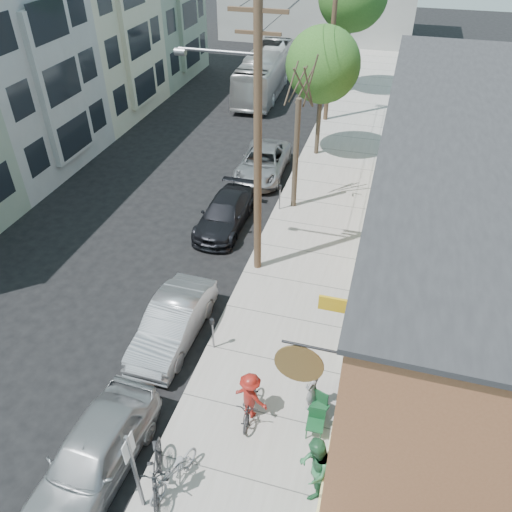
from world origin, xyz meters
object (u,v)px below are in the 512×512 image
(parking_meter_far, at_px, (280,193))
(parking_meter_near, at_px, (213,329))
(cyclist, at_px, (250,396))
(patio_chair_b, at_px, (315,424))
(bus, at_px, (265,72))
(parked_bike_a, at_px, (157,470))
(tree_leafy_mid, at_px, (323,65))
(sign_post, at_px, (134,466))
(utility_pole_near, at_px, (256,141))
(tree_bare, at_px, (296,156))
(car_2, at_px, (225,214))
(patio_chair_a, at_px, (319,408))
(patron_grey, at_px, (312,389))
(car_1, at_px, (173,323))
(car_0, at_px, (93,455))
(car_3, at_px, (263,162))
(parked_bike_b, at_px, (174,473))
(patron_green, at_px, (314,468))

(parking_meter_far, bearing_deg, parking_meter_near, -90.00)
(parking_meter_far, height_order, cyclist, cyclist)
(patio_chair_b, distance_m, bus, 28.32)
(parking_meter_near, bearing_deg, parked_bike_a, -87.01)
(tree_leafy_mid, xyz_separation_m, bus, (-5.48, 9.39, -3.48))
(parking_meter_far, distance_m, bus, 16.52)
(sign_post, height_order, utility_pole_near, utility_pole_near)
(cyclist, bearing_deg, tree_bare, -66.99)
(sign_post, xyz_separation_m, patio_chair_b, (3.62, 3.03, -1.24))
(parking_meter_near, bearing_deg, tree_bare, 86.66)
(car_2, bearing_deg, patio_chair_b, -58.72)
(patio_chair_a, relative_size, cyclist, 0.55)
(patron_grey, xyz_separation_m, parked_bike_a, (-3.21, -3.31, -0.16))
(patio_chair_a, height_order, car_1, car_1)
(parking_meter_near, xyz_separation_m, patio_chair_a, (3.72, -1.70, -0.39))
(tree_bare, height_order, parked_bike_a, tree_bare)
(tree_bare, bearing_deg, cyclist, -83.49)
(utility_pole_near, distance_m, tree_leafy_mid, 10.82)
(sign_post, bearing_deg, bus, 99.53)
(parking_meter_far, height_order, car_0, car_0)
(patron_grey, relative_size, car_3, 0.31)
(car_2, bearing_deg, parked_bike_b, -77.49)
(car_0, bearing_deg, patron_green, 11.92)
(patron_green, bearing_deg, tree_bare, -166.23)
(parking_meter_near, height_order, patron_green, patron_green)
(patio_chair_a, relative_size, car_0, 0.19)
(cyclist, bearing_deg, car_3, -59.54)
(tree_bare, xyz_separation_m, patio_chair_b, (3.17, -11.68, -2.09))
(car_3, xyz_separation_m, bus, (-3.22, 12.39, 0.75))
(patio_chair_a, relative_size, parked_bike_a, 0.44)
(sign_post, bearing_deg, parked_bike_b, 53.45)
(parked_bike_a, xyz_separation_m, car_0, (-1.70, -0.06, 0.02))
(car_1, bearing_deg, car_2, 95.60)
(sign_post, xyz_separation_m, cyclist, (1.76, 3.19, -0.89))
(sign_post, xyz_separation_m, patio_chair_a, (3.62, 3.59, -1.24))
(parking_meter_far, relative_size, patron_green, 0.63)
(patron_grey, xyz_separation_m, car_0, (-4.91, -3.37, -0.14))
(sign_post, height_order, patron_grey, sign_post)
(tree_leafy_mid, distance_m, parked_bike_a, 20.44)
(tree_bare, distance_m, patron_grey, 11.34)
(car_2, bearing_deg, patron_grey, -57.42)
(patio_chair_b, xyz_separation_m, patron_grey, (-0.26, 0.86, 0.32))
(parked_bike_a, relative_size, car_1, 0.46)
(parking_meter_far, height_order, car_2, parking_meter_far)
(parking_meter_near, xyz_separation_m, patron_green, (3.95, -3.83, 0.16))
(patio_chair_b, bearing_deg, parking_meter_near, 146.54)
(parked_bike_b, bearing_deg, patio_chair_a, 60.19)
(tree_bare, bearing_deg, parked_bike_b, -89.68)
(tree_leafy_mid, distance_m, cyclist, 17.91)
(sign_post, relative_size, tree_bare, 0.55)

